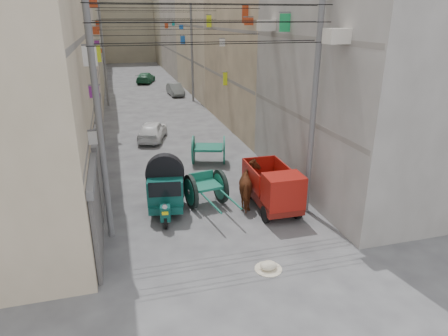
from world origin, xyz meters
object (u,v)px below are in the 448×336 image
object	(u,v)px
auto_rickshaw	(166,187)
feed_sack	(268,266)
second_cart	(209,149)
distant_car_grey	(175,90)
tonga_cart	(206,188)
distant_car_green	(146,78)
mini_truck	(275,191)
distant_car_white	(152,130)
horse	(250,186)

from	to	relation	value
auto_rickshaw	feed_sack	size ratio (longest dim) A/B	5.11
second_cart	distant_car_grey	distance (m)	19.08
tonga_cart	distant_car_grey	bearing A→B (deg)	74.39
distant_car_grey	second_cart	bearing A→B (deg)	-97.52
tonga_cart	feed_sack	world-z (taller)	tonga_cart
tonga_cart	distant_car_green	bearing A→B (deg)	79.55
mini_truck	second_cart	size ratio (longest dim) A/B	1.61
mini_truck	distant_car_white	xyz separation A→B (m)	(-3.47, 10.81, -0.27)
tonga_cart	distant_car_green	world-z (taller)	tonga_cart
feed_sack	distant_car_green	xyz separation A→B (m)	(-0.34, 36.77, 0.44)
second_cart	distant_car_white	bearing A→B (deg)	131.24
horse	distant_car_grey	distance (m)	24.10
feed_sack	distant_car_white	xyz separation A→B (m)	(-1.90, 14.21, 0.45)
mini_truck	horse	distance (m)	1.08
feed_sack	distant_car_grey	size ratio (longest dim) A/B	0.15
second_cart	feed_sack	size ratio (longest dim) A/B	3.89
auto_rickshaw	tonga_cart	world-z (taller)	auto_rickshaw
distant_car_grey	distant_car_green	bearing A→B (deg)	99.66
distant_car_white	distant_car_green	size ratio (longest dim) A/B	0.88
tonga_cart	auto_rickshaw	bearing A→B (deg)	178.34
tonga_cart	mini_truck	distance (m)	2.70
distant_car_white	tonga_cart	bearing A→B (deg)	112.93
second_cart	mini_truck	bearing A→B (deg)	-62.46
distant_car_white	distant_car_grey	xyz separation A→B (m)	(3.57, 14.09, -0.04)
distant_car_grey	horse	bearing A→B (deg)	-95.62
feed_sack	distant_car_grey	world-z (taller)	distant_car_grey
tonga_cart	distant_car_grey	size ratio (longest dim) A/B	0.95
tonga_cart	horse	size ratio (longest dim) A/B	1.60
mini_truck	feed_sack	world-z (taller)	mini_truck
second_cart	horse	xyz separation A→B (m)	(0.47, -5.05, 0.06)
second_cart	distant_car_green	world-z (taller)	second_cart
second_cart	distant_car_green	xyz separation A→B (m)	(-0.75, 27.51, -0.20)
auto_rickshaw	mini_truck	distance (m)	4.09
feed_sack	horse	distance (m)	4.36
second_cart	auto_rickshaw	bearing A→B (deg)	-103.76
auto_rickshaw	horse	xyz separation A→B (m)	(3.24, -0.26, -0.21)
auto_rickshaw	distant_car_grey	distance (m)	24.17
second_cart	distant_car_white	size ratio (longest dim) A/B	0.58
mini_truck	second_cart	distance (m)	5.98
auto_rickshaw	horse	size ratio (longest dim) A/B	1.32
auto_rickshaw	distant_car_green	world-z (taller)	auto_rickshaw
tonga_cart	distant_car_grey	xyz separation A→B (m)	(2.46, 23.61, -0.16)
tonga_cart	distant_car_green	size ratio (longest dim) A/B	0.80
tonga_cart	mini_truck	xyz separation A→B (m)	(2.37, -1.29, 0.15)
distant_car_green	tonga_cart	bearing A→B (deg)	105.57
distant_car_grey	distant_car_green	world-z (taller)	distant_car_green
feed_sack	tonga_cart	bearing A→B (deg)	99.59
tonga_cart	distant_car_green	distance (m)	32.08
mini_truck	second_cart	world-z (taller)	mini_truck
auto_rickshaw	horse	bearing A→B (deg)	4.72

